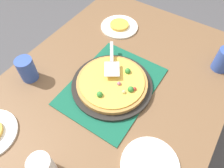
{
  "coord_description": "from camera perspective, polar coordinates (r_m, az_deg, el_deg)",
  "views": [
    {
      "loc": [
        0.49,
        0.32,
        1.56
      ],
      "look_at": [
        0.0,
        0.0,
        0.77
      ],
      "focal_mm": 33.75,
      "sensor_mm": 36.0,
      "label": 1
    }
  ],
  "objects": [
    {
      "name": "ground_plane",
      "position": [
        1.66,
        0.0,
        -16.14
      ],
      "size": [
        8.0,
        8.0,
        0.0
      ],
      "primitive_type": "plane",
      "color": "#4C4C51"
    },
    {
      "name": "dining_table",
      "position": [
        1.09,
        0.0,
        -4.09
      ],
      "size": [
        1.4,
        1.0,
        0.75
      ],
      "color": "brown",
      "rests_on": "ground_plane"
    },
    {
      "name": "placemat",
      "position": [
        1.0,
        0.0,
        -0.59
      ],
      "size": [
        0.48,
        0.36,
        0.01
      ],
      "primitive_type": "cube",
      "color": "#145B42",
      "rests_on": "dining_table"
    },
    {
      "name": "pizza_pan",
      "position": [
        0.99,
        0.0,
        -0.24
      ],
      "size": [
        0.38,
        0.38,
        0.01
      ],
      "primitive_type": "cylinder",
      "color": "black",
      "rests_on": "placemat"
    },
    {
      "name": "pizza",
      "position": [
        0.97,
        0.07,
        0.42
      ],
      "size": [
        0.33,
        0.33,
        0.05
      ],
      "color": "#B78442",
      "rests_on": "pizza_pan"
    },
    {
      "name": "plate_near_left",
      "position": [
        1.31,
        1.99,
        15.27
      ],
      "size": [
        0.22,
        0.22,
        0.01
      ],
      "primitive_type": "cylinder",
      "color": "white",
      "rests_on": "dining_table"
    },
    {
      "name": "plate_side",
      "position": [
        0.84,
        10.24,
        -20.86
      ],
      "size": [
        0.22,
        0.22,
        0.01
      ],
      "primitive_type": "cylinder",
      "color": "white",
      "rests_on": "dining_table"
    },
    {
      "name": "served_slice_left",
      "position": [
        1.3,
        2.01,
        15.72
      ],
      "size": [
        0.11,
        0.11,
        0.02
      ],
      "primitive_type": "cylinder",
      "color": "gold",
      "rests_on": "plate_near_left"
    },
    {
      "name": "cup_near",
      "position": [
        1.07,
        -22.05,
        3.72
      ],
      "size": [
        0.08,
        0.08,
        0.12
      ],
      "primitive_type": "cylinder",
      "color": "#3351AD",
      "rests_on": "dining_table"
    },
    {
      "name": "cup_far",
      "position": [
        1.16,
        27.95,
        5.82
      ],
      "size": [
        0.08,
        0.08,
        0.12
      ],
      "primitive_type": "cylinder",
      "color": "#3351AD",
      "rests_on": "dining_table"
    },
    {
      "name": "cup_corner",
      "position": [
        0.81,
        -18.27,
        -20.77
      ],
      "size": [
        0.08,
        0.08,
        0.12
      ],
      "primitive_type": "cylinder",
      "color": "white",
      "rests_on": "dining_table"
    },
    {
      "name": "pizza_server",
      "position": [
        1.01,
        -0.06,
        6.13
      ],
      "size": [
        0.21,
        0.16,
        0.01
      ],
      "color": "silver",
      "rests_on": "pizza"
    }
  ]
}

